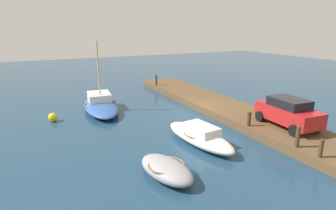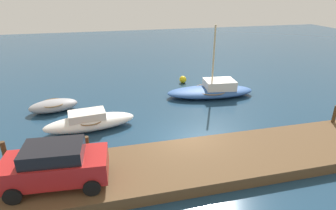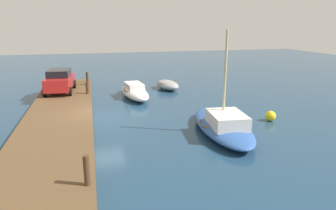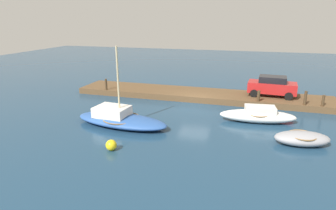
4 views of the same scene
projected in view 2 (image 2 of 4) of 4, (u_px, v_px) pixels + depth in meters
The scene contains 10 objects.
ground_plane at pixel (186, 141), 14.86m from camera, with size 84.00×84.00×0.00m, color navy.
dock_platform at pixel (201, 162), 12.63m from camera, with size 22.43×3.70×0.51m, color brown.
sailboat_blue at pixel (212, 90), 20.86m from camera, with size 6.69×3.00×5.23m.
motorboat_white at pixel (90, 121), 15.97m from camera, with size 5.25×2.20×1.12m.
rowboat_grey at pixel (54, 106), 18.33m from camera, with size 3.25×2.05×0.77m.
mooring_post_mid_west at pixel (5, 153), 11.92m from camera, with size 0.21×0.21×1.08m, color #47331E.
mooring_post_mid_east at pixel (87, 145), 12.70m from camera, with size 0.23×0.23×0.86m, color #47331E.
mooring_post_east at pixel (335, 114), 15.63m from camera, with size 0.20×0.20×1.01m, color #47331E.
parked_car at pixel (55, 165), 10.53m from camera, with size 3.97×2.15×1.70m.
marker_buoy at pixel (183, 79), 23.83m from camera, with size 0.60×0.60×0.60m, color yellow.
Camera 2 is at (-4.00, -12.33, 7.58)m, focal length 29.85 mm.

